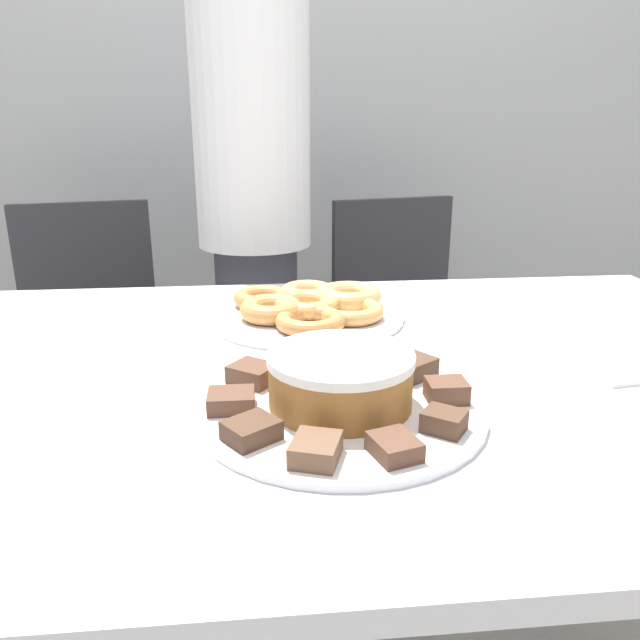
{
  "coord_description": "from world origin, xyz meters",
  "views": [
    {
      "loc": [
        -0.12,
        -0.88,
        1.14
      ],
      "look_at": [
        -0.02,
        0.04,
        0.84
      ],
      "focal_mm": 35.0,
      "sensor_mm": 36.0,
      "label": 1
    }
  ],
  "objects_px": {
    "office_chair_right": "(408,356)",
    "frosted_cake": "(341,379)",
    "person_standing": "(254,217)",
    "office_chair_left": "(95,368)",
    "plate_cake": "(340,408)",
    "napkin": "(626,371)",
    "plate_donuts": "(306,315)"
  },
  "relations": [
    {
      "from": "office_chair_right",
      "to": "frosted_cake",
      "type": "distance_m",
      "value": 1.18
    },
    {
      "from": "frosted_cake",
      "to": "person_standing",
      "type": "bearing_deg",
      "value": 96.4
    },
    {
      "from": "office_chair_left",
      "to": "frosted_cake",
      "type": "bearing_deg",
      "value": -72.25
    },
    {
      "from": "office_chair_right",
      "to": "person_standing",
      "type": "bearing_deg",
      "value": 178.46
    },
    {
      "from": "plate_cake",
      "to": "napkin",
      "type": "relative_size",
      "value": 2.88
    },
    {
      "from": "plate_donuts",
      "to": "frosted_cake",
      "type": "relative_size",
      "value": 1.97
    },
    {
      "from": "plate_donuts",
      "to": "napkin",
      "type": "distance_m",
      "value": 0.55
    },
    {
      "from": "frosted_cake",
      "to": "napkin",
      "type": "relative_size",
      "value": 1.44
    },
    {
      "from": "frosted_cake",
      "to": "napkin",
      "type": "height_order",
      "value": "frosted_cake"
    },
    {
      "from": "office_chair_left",
      "to": "napkin",
      "type": "distance_m",
      "value": 1.46
    },
    {
      "from": "plate_donuts",
      "to": "frosted_cake",
      "type": "height_order",
      "value": "frosted_cake"
    },
    {
      "from": "plate_cake",
      "to": "plate_donuts",
      "type": "relative_size",
      "value": 1.01
    },
    {
      "from": "office_chair_right",
      "to": "plate_donuts",
      "type": "bearing_deg",
      "value": -132.13
    },
    {
      "from": "office_chair_right",
      "to": "office_chair_left",
      "type": "bearing_deg",
      "value": 167.13
    },
    {
      "from": "person_standing",
      "to": "plate_donuts",
      "type": "height_order",
      "value": "person_standing"
    },
    {
      "from": "person_standing",
      "to": "plate_donuts",
      "type": "bearing_deg",
      "value": -80.5
    },
    {
      "from": "person_standing",
      "to": "office_chair_left",
      "type": "distance_m",
      "value": 0.67
    },
    {
      "from": "office_chair_right",
      "to": "plate_donuts",
      "type": "relative_size",
      "value": 2.45
    },
    {
      "from": "person_standing",
      "to": "plate_cake",
      "type": "distance_m",
      "value": 0.97
    },
    {
      "from": "office_chair_left",
      "to": "frosted_cake",
      "type": "relative_size",
      "value": 4.82
    },
    {
      "from": "office_chair_left",
      "to": "office_chair_right",
      "type": "height_order",
      "value": "same"
    },
    {
      "from": "frosted_cake",
      "to": "plate_donuts",
      "type": "bearing_deg",
      "value": 91.91
    },
    {
      "from": "office_chair_right",
      "to": "plate_cake",
      "type": "distance_m",
      "value": 1.17
    },
    {
      "from": "plate_donuts",
      "to": "office_chair_right",
      "type": "bearing_deg",
      "value": 60.72
    },
    {
      "from": "person_standing",
      "to": "office_chair_right",
      "type": "distance_m",
      "value": 0.66
    },
    {
      "from": "plate_cake",
      "to": "frosted_cake",
      "type": "bearing_deg",
      "value": 75.96
    },
    {
      "from": "frosted_cake",
      "to": "napkin",
      "type": "xyz_separation_m",
      "value": [
        0.44,
        0.09,
        -0.04
      ]
    },
    {
      "from": "person_standing",
      "to": "frosted_cake",
      "type": "height_order",
      "value": "person_standing"
    },
    {
      "from": "office_chair_right",
      "to": "napkin",
      "type": "bearing_deg",
      "value": -97.84
    },
    {
      "from": "plate_donuts",
      "to": "plate_cake",
      "type": "bearing_deg",
      "value": -88.09
    },
    {
      "from": "napkin",
      "to": "office_chair_right",
      "type": "bearing_deg",
      "value": 95.01
    },
    {
      "from": "person_standing",
      "to": "office_chair_left",
      "type": "xyz_separation_m",
      "value": [
        -0.49,
        0.09,
        -0.46
      ]
    }
  ]
}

